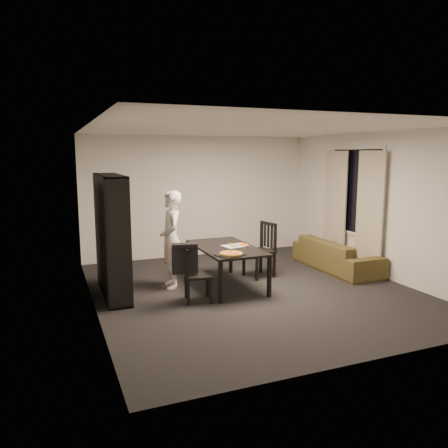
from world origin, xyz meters
name	(u,v)px	position (x,y,z in m)	size (l,w,h in m)	color
room	(253,211)	(0.00, 0.00, 1.30)	(5.01, 5.51, 2.61)	black
window_pane	(356,191)	(2.48, 0.60, 1.50)	(0.02, 1.40, 1.60)	black
window_frame	(356,191)	(2.48, 0.60, 1.50)	(0.03, 1.52, 1.72)	white
curtain_left	(370,213)	(2.40, 0.08, 1.15)	(0.03, 0.70, 2.25)	#BAB49F
curtain_right	(335,207)	(2.40, 1.12, 1.15)	(0.03, 0.70, 2.25)	#BAB49F
bookshelf	(112,236)	(-2.16, 0.60, 0.95)	(0.35, 1.50, 1.90)	black
dining_table	(226,250)	(-0.33, 0.34, 0.62)	(0.91, 1.63, 0.68)	black
chair_left	(193,271)	(-1.09, -0.19, 0.48)	(0.45, 0.45, 0.83)	black
chair_right	(263,246)	(0.54, 0.68, 0.56)	(0.54, 0.54, 0.99)	black
draped_jacket	(185,257)	(-1.20, -0.16, 0.69)	(0.39, 0.23, 0.46)	black
person	(171,240)	(-1.19, 0.64, 0.81)	(0.59, 0.39, 1.62)	white
baking_tray	(230,255)	(-0.51, -0.24, 0.69)	(0.40, 0.32, 0.01)	black
pepperoni_pizza	(231,253)	(-0.49, -0.25, 0.71)	(0.35, 0.35, 0.03)	#AC8031
kitchen_towel	(235,246)	(-0.17, 0.34, 0.68)	(0.40, 0.30, 0.01)	silver
pizza_slices	(238,245)	(-0.11, 0.34, 0.69)	(0.37, 0.31, 0.01)	gold
sofa	(337,255)	(2.07, 0.56, 0.29)	(1.99, 0.78, 0.58)	#413E1A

